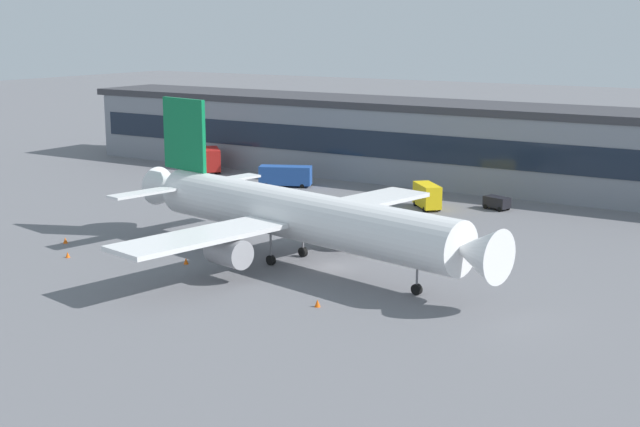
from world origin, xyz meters
name	(u,v)px	position (x,y,z in m)	size (l,w,h in m)	color
ground_plane	(330,267)	(0.00, 0.00, 0.00)	(600.00, 600.00, 0.00)	slate
terminal_building	(512,148)	(0.00, 54.87, 6.67)	(167.85, 15.60, 13.29)	gray
airliner	(295,215)	(-4.25, -0.62, 5.47)	(51.54, 44.05, 17.06)	white
fuel_truck	(286,175)	(-31.72, 37.71, 1.88)	(8.80, 6.03, 3.35)	#2651A5
catering_truck	(211,159)	(-51.79, 43.16, 2.29)	(6.90, 6.95, 4.15)	red
baggage_tug	(497,202)	(4.04, 38.68, 1.09)	(4.03, 2.98, 1.85)	black
stair_truck	(427,195)	(-4.83, 34.07, 1.98)	(5.92, 5.96, 3.55)	yellow
traffic_cone_0	(65,240)	(-32.68, -8.04, 0.36)	(0.57, 0.57, 0.72)	#F2590C
traffic_cone_1	(68,255)	(-27.28, -12.55, 0.32)	(0.52, 0.52, 0.65)	#F2590C
traffic_cone_2	(317,303)	(6.26, -12.45, 0.36)	(0.57, 0.57, 0.71)	#F2590C
traffic_cone_3	(186,261)	(-14.10, -7.50, 0.35)	(0.56, 0.56, 0.70)	#F2590C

